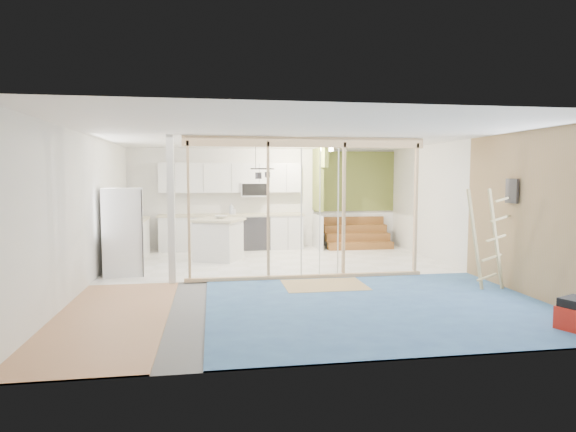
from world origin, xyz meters
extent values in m
cube|color=slate|center=(0.00, 0.00, 0.00)|extent=(7.00, 8.00, 0.01)
cube|color=white|center=(0.00, 0.00, 2.60)|extent=(7.00, 8.00, 0.01)
cube|color=white|center=(0.00, 4.00, 1.30)|extent=(7.00, 0.01, 2.60)
cube|color=white|center=(0.00, -4.00, 1.30)|extent=(7.00, 0.01, 2.60)
cube|color=white|center=(-3.50, 0.00, 1.30)|extent=(0.01, 8.00, 2.60)
cube|color=white|center=(3.50, 0.00, 1.30)|extent=(0.01, 8.00, 2.60)
cube|color=white|center=(0.00, 2.00, 0.01)|extent=(7.00, 4.00, 0.02)
cube|color=teal|center=(1.00, -2.00, 0.01)|extent=(5.00, 4.00, 0.02)
cube|color=tan|center=(-2.75, -2.00, 0.01)|extent=(1.50, 4.00, 0.02)
cube|color=tan|center=(0.50, -0.60, 0.02)|extent=(1.40, 1.00, 0.01)
cube|color=#D6AC83|center=(0.30, 0.00, 2.50)|extent=(4.40, 0.09, 0.18)
cube|color=#D6AC83|center=(0.30, 0.00, 0.05)|extent=(4.40, 0.09, 0.06)
cube|color=silver|center=(-2.10, 0.00, 1.30)|extent=(0.12, 0.14, 2.60)
cube|color=#D6AC83|center=(-1.80, 0.00, 1.30)|extent=(0.04, 0.09, 2.40)
cube|color=#D6AC83|center=(-0.40, 0.00, 1.30)|extent=(0.05, 0.09, 2.40)
cube|color=#D6AC83|center=(1.00, 0.00, 1.30)|extent=(0.04, 0.09, 2.40)
cube|color=#D6AC83|center=(2.40, 0.00, 1.30)|extent=(0.04, 0.09, 2.40)
cylinder|color=silver|center=(0.20, -0.03, 1.22)|extent=(0.02, 0.02, 2.35)
cylinder|color=silver|center=(0.90, 0.02, 1.22)|extent=(0.02, 0.02, 2.35)
cylinder|color=silver|center=(0.55, 0.00, 1.22)|extent=(0.02, 0.02, 2.35)
cube|color=silver|center=(-0.90, 3.70, 0.44)|extent=(3.60, 0.60, 0.88)
cube|color=beige|center=(-0.90, 3.70, 0.91)|extent=(3.66, 0.64, 0.05)
cube|color=silver|center=(-3.20, 2.60, 0.44)|extent=(0.60, 1.60, 0.88)
cube|color=beige|center=(-3.20, 2.60, 0.91)|extent=(0.64, 1.64, 0.05)
cube|color=silver|center=(-0.90, 3.82, 1.85)|extent=(3.60, 0.34, 0.75)
cube|color=white|center=(-0.30, 3.78, 1.55)|extent=(0.72, 0.38, 0.36)
cube|color=black|center=(-0.30, 3.59, 1.55)|extent=(0.68, 0.02, 0.30)
cube|color=olive|center=(1.30, 3.55, 1.80)|extent=(0.10, 0.90, 1.60)
cube|color=white|center=(1.30, 3.55, 0.45)|extent=(0.10, 0.90, 0.90)
cube|color=olive|center=(1.30, 2.85, 2.35)|extent=(0.10, 0.50, 0.50)
cube|color=olive|center=(2.40, 3.97, 1.75)|extent=(2.20, 0.04, 1.60)
cube|color=white|center=(2.40, 3.97, 0.45)|extent=(2.20, 0.04, 0.90)
cube|color=brown|center=(2.35, 3.20, 0.10)|extent=(1.70, 0.26, 0.20)
cube|color=brown|center=(2.35, 3.46, 0.30)|extent=(1.70, 0.26, 0.20)
cube|color=brown|center=(2.35, 3.72, 0.50)|extent=(1.70, 0.26, 0.20)
cube|color=brown|center=(2.35, 3.98, 0.70)|extent=(1.70, 0.26, 0.20)
torus|color=black|center=(-0.30, 1.90, 2.05)|extent=(0.52, 0.52, 0.02)
cylinder|color=black|center=(-0.45, 1.90, 2.30)|extent=(0.01, 0.01, 0.50)
cylinder|color=black|center=(-0.15, 1.90, 2.30)|extent=(0.01, 0.01, 0.50)
cylinder|color=#343338|center=(-0.40, 1.80, 1.90)|extent=(0.14, 0.14, 0.14)
cylinder|color=#343338|center=(-0.18, 2.00, 1.92)|extent=(0.12, 0.12, 0.12)
cube|color=#9D7655|center=(3.48, -2.00, 1.30)|extent=(0.02, 4.00, 2.60)
cube|color=#343338|center=(3.43, -1.40, 1.65)|extent=(0.04, 0.30, 0.40)
cylinder|color=#FFEABF|center=(1.40, 3.00, 2.54)|extent=(0.32, 0.32, 0.08)
cube|color=white|center=(-3.07, 0.89, 0.83)|extent=(0.80, 0.78, 1.67)
cube|color=#343338|center=(-2.72, 0.89, 0.83)|extent=(0.10, 0.66, 1.63)
cube|color=silver|center=(-1.26, 2.20, 0.44)|extent=(1.14, 1.14, 0.87)
cube|color=beige|center=(-1.26, 2.20, 0.92)|extent=(1.27, 1.27, 0.05)
imported|color=beige|center=(-1.20, 2.26, 0.98)|extent=(0.33, 0.33, 0.07)
imported|color=silver|center=(-0.92, 3.61, 1.07)|extent=(0.14, 0.15, 0.29)
imported|color=silver|center=(-0.86, 3.59, 1.02)|extent=(0.10, 0.10, 0.17)
cube|color=#B41C10|center=(3.00, -3.40, 0.15)|extent=(0.52, 0.46, 0.30)
cube|color=black|center=(3.00, -3.40, 0.35)|extent=(0.46, 0.40, 0.11)
cube|color=tan|center=(2.83, -1.36, 0.85)|extent=(0.40, 0.12, 1.68)
cube|color=tan|center=(3.20, -1.36, 0.85)|extent=(0.40, 0.12, 1.68)
cube|color=tan|center=(3.07, -1.36, 0.23)|extent=(0.40, 0.12, 0.11)
cube|color=tan|center=(3.13, -1.36, 0.55)|extent=(0.40, 0.12, 0.11)
cube|color=tan|center=(3.20, -1.36, 0.88)|extent=(0.40, 0.12, 0.11)
cube|color=tan|center=(3.27, -1.36, 1.20)|extent=(0.40, 0.12, 0.11)
cube|color=tan|center=(3.33, -1.36, 1.52)|extent=(0.40, 0.12, 0.11)
camera|label=1|loc=(-1.40, -8.55, 1.89)|focal=30.00mm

